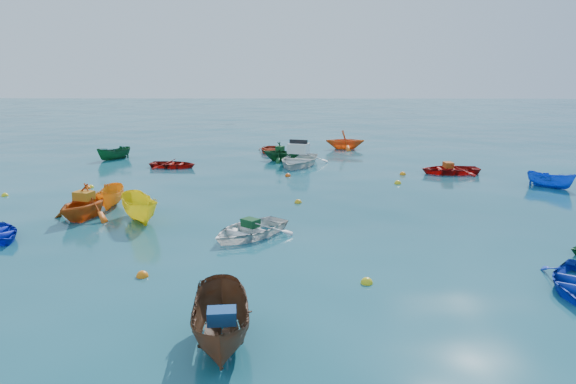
{
  "coord_description": "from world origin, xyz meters",
  "views": [
    {
      "loc": [
        0.29,
        -20.48,
        6.32
      ],
      "look_at": [
        0.0,
        5.0,
        0.4
      ],
      "focal_mm": 35.0,
      "sensor_mm": 36.0,
      "label": 1
    }
  ],
  "objects": [
    {
      "name": "ground",
      "position": [
        0.0,
        0.0,
        0.0
      ],
      "size": [
        160.0,
        160.0,
        0.0
      ],
      "primitive_type": "plane",
      "color": "#0B414F",
      "rests_on": "ground"
    },
    {
      "name": "dinghy_white_near",
      "position": [
        -1.39,
        -0.56,
        0.0
      ],
      "size": [
        4.04,
        4.17,
        0.71
      ],
      "primitive_type": "imported",
      "rotation": [
        0.0,
        0.0,
        -0.69
      ],
      "color": "white",
      "rests_on": "ground"
    },
    {
      "name": "sampan_brown_mid",
      "position": [
        -1.32,
        -8.88,
        0.0
      ],
      "size": [
        1.72,
        3.65,
        1.36
      ],
      "primitive_type": "imported",
      "rotation": [
        0.0,
        0.0,
        0.12
      ],
      "color": "#50301C",
      "rests_on": "ground"
    },
    {
      "name": "dinghy_orange_w",
      "position": [
        -8.39,
        1.82,
        0.0
      ],
      "size": [
        3.28,
        3.54,
        1.54
      ],
      "primitive_type": "imported",
      "rotation": [
        0.0,
        0.0,
        -0.3
      ],
      "color": "#D85614",
      "rests_on": "ground"
    },
    {
      "name": "sampan_yellow_mid",
      "position": [
        -5.96,
        1.43,
        0.0
      ],
      "size": [
        2.54,
        3.37,
        1.23
      ],
      "primitive_type": "imported",
      "rotation": [
        0.0,
        0.0,
        0.48
      ],
      "color": "yellow",
      "rests_on": "ground"
    },
    {
      "name": "dinghy_red_nw",
      "position": [
        -7.16,
        13.35,
        0.0
      ],
      "size": [
        3.16,
        2.5,
        0.59
      ],
      "primitive_type": "imported",
      "rotation": [
        0.0,
        0.0,
        1.39
      ],
      "color": "#9D130D",
      "rests_on": "ground"
    },
    {
      "name": "sampan_orange_n",
      "position": [
        -7.89,
        3.74,
        0.0
      ],
      "size": [
        1.26,
        2.78,
        1.04
      ],
      "primitive_type": "imported",
      "rotation": [
        0.0,
        0.0,
        0.09
      ],
      "color": "orange",
      "rests_on": "ground"
    },
    {
      "name": "dinghy_green_n",
      "position": [
        -0.55,
        15.77,
        0.0
      ],
      "size": [
        3.15,
        2.94,
        1.34
      ],
      "primitive_type": "imported",
      "rotation": [
        0.0,
        0.0,
        1.22
      ],
      "color": "#10451C",
      "rests_on": "ground"
    },
    {
      "name": "dinghy_red_ne",
      "position": [
        9.32,
        11.62,
        0.0
      ],
      "size": [
        3.49,
        2.61,
        0.69
      ],
      "primitive_type": "imported",
      "rotation": [
        0.0,
        0.0,
        -1.5
      ],
      "color": "#B2120E",
      "rests_on": "ground"
    },
    {
      "name": "sampan_blue_far",
      "position": [
        13.5,
        7.92,
        0.0
      ],
      "size": [
        2.39,
        2.29,
        0.93
      ],
      "primitive_type": "imported",
      "rotation": [
        0.0,
        0.0,
        0.83
      ],
      "color": "blue",
      "rests_on": "ground"
    },
    {
      "name": "dinghy_red_far",
      "position": [
        -1.49,
        19.46,
        0.0
      ],
      "size": [
        2.24,
        2.94,
        0.57
      ],
      "primitive_type": "imported",
      "rotation": [
        0.0,
        0.0,
        -0.1
      ],
      "color": "#AB250E",
      "rests_on": "ground"
    },
    {
      "name": "dinghy_orange_far",
      "position": [
        4.06,
        20.99,
        0.0
      ],
      "size": [
        2.84,
        2.45,
        1.49
      ],
      "primitive_type": "imported",
      "rotation": [
        0.0,
        0.0,
        1.57
      ],
      "color": "orange",
      "rests_on": "ground"
    },
    {
      "name": "sampan_green_far",
      "position": [
        -11.66,
        16.16,
        0.0
      ],
      "size": [
        2.34,
        2.42,
        0.95
      ],
      "primitive_type": "imported",
      "rotation": [
        0.0,
        0.0,
        -0.75
      ],
      "color": "#114A26",
      "rests_on": "ground"
    },
    {
      "name": "motorboat_white",
      "position": [
        0.55,
        14.18,
        0.0
      ],
      "size": [
        4.35,
        5.17,
        1.52
      ],
      "primitive_type": "imported",
      "rotation": [
        0.0,
        0.0,
        -0.3
      ],
      "color": "silver",
      "rests_on": "ground"
    },
    {
      "name": "tarp_green_a",
      "position": [
        -1.33,
        -0.48,
        0.5
      ],
      "size": [
        0.77,
        0.75,
        0.3
      ],
      "primitive_type": "cube",
      "rotation": [
        0.0,
        0.0,
        -0.69
      ],
      "color": "#10431F",
      "rests_on": "dinghy_white_near"
    },
    {
      "name": "tarp_blue_a",
      "position": [
        -1.31,
        -9.03,
        0.84
      ],
      "size": [
        0.7,
        0.56,
        0.31
      ],
      "primitive_type": "cube",
      "rotation": [
        0.0,
        0.0,
        0.12
      ],
      "color": "navy",
      "rests_on": "sampan_brown_mid"
    },
    {
      "name": "tarp_orange_a",
      "position": [
        -8.38,
        1.86,
        0.95
      ],
      "size": [
        0.87,
        0.75,
        0.36
      ],
      "primitive_type": "cube",
      "rotation": [
        0.0,
        0.0,
        -0.3
      ],
      "color": "orange",
      "rests_on": "dinghy_orange_w"
    },
    {
      "name": "tarp_green_b",
      "position": [
        -0.65,
        15.8,
        0.81
      ],
      "size": [
        0.62,
        0.7,
        0.28
      ],
      "primitive_type": "cube",
      "rotation": [
        0.0,
        0.0,
        1.22
      ],
      "color": "#11451B",
      "rests_on": "dinghy_green_n"
    },
    {
      "name": "tarp_orange_b",
      "position": [
        9.22,
        11.61,
        0.5
      ],
      "size": [
        0.54,
        0.69,
        0.32
      ],
      "primitive_type": "cube",
      "rotation": [
        0.0,
        0.0,
        -1.5
      ],
      "color": "#AF4512",
      "rests_on": "dinghy_red_ne"
    },
    {
      "name": "buoy_or_a",
      "position": [
        -4.29,
        -4.63,
        0.0
      ],
      "size": [
        0.37,
        0.37,
        0.37
      ],
      "primitive_type": "sphere",
      "color": "orange",
      "rests_on": "ground"
    },
    {
      "name": "buoy_ye_a",
      "position": [
        2.42,
        -5.08,
        0.0
      ],
      "size": [
        0.36,
        0.36,
        0.36
      ],
      "primitive_type": "sphere",
      "color": "yellow",
      "rests_on": "ground"
    },
    {
      "name": "buoy_ye_b",
      "position": [
        -13.71,
        5.71,
        0.0
      ],
      "size": [
        0.32,
        0.32,
        0.32
      ],
      "primitive_type": "sphere",
      "color": "yellow",
      "rests_on": "ground"
    },
    {
      "name": "buoy_or_c",
      "position": [
        -10.29,
        7.41,
        0.0
      ],
      "size": [
        0.31,
        0.31,
        0.31
      ],
      "primitive_type": "sphere",
      "color": "#FF5E0D",
      "rests_on": "ground"
    },
    {
      "name": "buoy_ye_c",
      "position": [
        0.47,
        4.52,
        0.0
      ],
      "size": [
        0.34,
        0.34,
        0.34
      ],
      "primitive_type": "sphere",
      "color": "gold",
      "rests_on": "ground"
    },
    {
      "name": "buoy_or_d",
      "position": [
        6.53,
        11.21,
        0.0
      ],
      "size": [
        0.36,
        0.36,
        0.36
      ],
      "primitive_type": "sphere",
      "color": "orange",
      "rests_on": "ground"
    },
    {
      "name": "buoy_ye_d",
      "position": [
        -10.2,
        7.61,
        0.0
      ],
      "size": [
        0.3,
        0.3,
        0.3
      ],
      "primitive_type": "sphere",
      "color": "yellow",
      "rests_on": "ground"
    },
    {
      "name": "buoy_or_e",
      "position": [
        -0.07,
        10.68,
        0.0
      ],
      "size": [
        0.34,
        0.34,
        0.34
      ],
      "primitive_type": "sphere",
      "color": "#EB4F0C",
      "rests_on": "ground"
    },
    {
      "name": "buoy_ye_e",
      "position": [
        5.8,
        8.73,
        0.0
      ],
      "size": [
        0.37,
        0.37,
        0.37
      ],
      "primitive_type": "sphere",
      "color": "yellow",
      "rests_on": "ground"
    }
  ]
}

